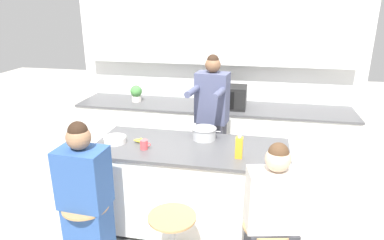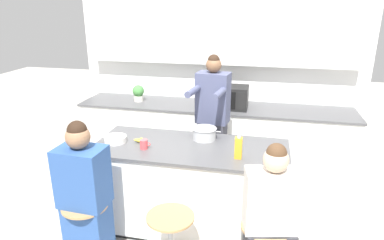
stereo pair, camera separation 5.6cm
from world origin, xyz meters
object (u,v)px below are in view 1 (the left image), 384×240
Objects in this scene: banana_bunch at (140,141)px; juice_carton at (239,148)px; person_cooking at (211,131)px; fruit_bowl at (115,140)px; microwave at (226,97)px; potted_plant at (136,93)px; person_wrapped_blanket at (86,201)px; coffee_cup_near at (144,145)px; cooking_pot at (204,133)px; kitchen_island at (190,187)px; person_seated_near at (272,229)px; bar_stool_leftmost at (89,232)px.

banana_bunch is 1.03m from juice_carton.
banana_bunch is 0.65× the size of juice_carton.
person_cooking is 1.12m from fruit_bowl.
juice_carton is at bearing -79.97° from microwave.
potted_plant is at bearing 151.89° from person_cooking.
fruit_bowl is at bearing 93.30° from person_wrapped_blanket.
person_cooking is at bearing 115.18° from juice_carton.
coffee_cup_near is (-0.55, -0.76, 0.10)m from person_cooking.
microwave reaches higher than cooking_pot.
cooking_pot reaches higher than banana_bunch.
cooking_pot is (0.10, 0.22, 0.52)m from kitchen_island.
coffee_cup_near is at bearing -56.96° from banana_bunch.
person_seated_near is at bearing -25.26° from coffee_cup_near.
person_cooking reaches higher than kitchen_island.
coffee_cup_near is at bearing 59.98° from bar_stool_leftmost.
person_wrapped_blanket is 1.43m from juice_carton.
microwave is at bearing 57.26° from fruit_bowl.
person_seated_near is 2.48× the size of microwave.
potted_plant is at bearing 126.42° from kitchen_island.
juice_carton reaches higher than kitchen_island.
coffee_cup_near is (-1.23, 0.58, 0.37)m from person_seated_near.
person_seated_near is 3.91× the size of cooking_pot.
cooking_pot is 0.54m from juice_carton.
person_cooking is 0.89m from banana_bunch.
banana_bunch is at bearing 138.82° from person_seated_near.
kitchen_island is 3.07× the size of bar_stool_leftmost.
microwave is (0.08, 0.85, 0.19)m from person_cooking.
person_wrapped_blanket is at bearing -108.62° from banana_bunch.
person_seated_near reaches higher than juice_carton.
person_cooking is at bearing 78.78° from kitchen_island.
fruit_bowl is (-0.00, 0.69, 0.60)m from bar_stool_leftmost.
fruit_bowl is at bearing -77.61° from potted_plant.
person_cooking reaches higher than coffee_cup_near.
person_seated_near is at bearing 3.05° from person_wrapped_blanket.
person_cooking reaches higher than person_wrapped_blanket.
microwave is at bearing 82.22° from kitchen_island.
bar_stool_leftmost is at bearing -155.25° from juice_carton.
person_wrapped_blanket is at bearing -132.52° from cooking_pot.
person_wrapped_blanket is 6.16× the size of fruit_bowl.
person_seated_near is at bearing -28.78° from banana_bunch.
potted_plant reaches higher than banana_bunch.
person_wrapped_blanket is 2.30m from potted_plant.
person_wrapped_blanket is 1.33m from cooking_pot.
juice_carton is at bearing 27.31° from person_wrapped_blanket.
juice_carton is (1.26, -0.11, 0.07)m from fruit_bowl.
cooking_pot is at bearing 34.96° from coffee_cup_near.
potted_plant is at bearing 101.83° from person_wrapped_blanket.
cooking_pot is at bearing -46.76° from potted_plant.
juice_carton reaches higher than cooking_pot.
person_cooking is at bearing 56.65° from bar_stool_leftmost.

